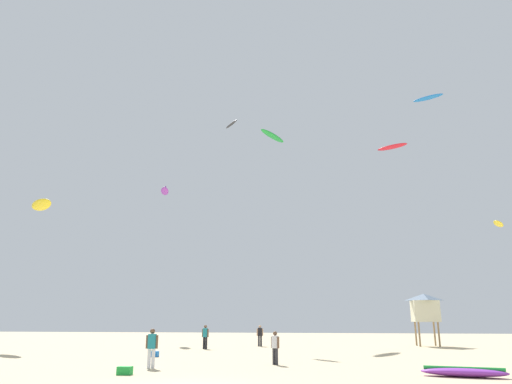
{
  "coord_description": "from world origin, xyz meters",
  "views": [
    {
      "loc": [
        4.54,
        -15.15,
        2.19
      ],
      "look_at": [
        0.0,
        17.69,
        11.11
      ],
      "focal_mm": 32.99,
      "sensor_mm": 36.0,
      "label": 1
    }
  ],
  "objects_px": {
    "kite_aloft_5": "(41,205)",
    "kite_aloft_3": "(498,224)",
    "person_right": "(205,335)",
    "gear_bag": "(125,371)",
    "kite_aloft_0": "(231,124)",
    "kite_aloft_7": "(428,98)",
    "person_foreground": "(152,345)",
    "kite_aloft_1": "(272,136)",
    "lifeguard_tower": "(425,307)",
    "person_midground": "(275,345)",
    "kite_grounded_near": "(464,372)",
    "person_left": "(260,334)",
    "kite_aloft_6": "(165,191)",
    "kite_aloft_4": "(392,147)",
    "cooler_box": "(154,354)"
  },
  "relations": [
    {
      "from": "person_right",
      "to": "kite_aloft_1",
      "type": "bearing_deg",
      "value": -179.26
    },
    {
      "from": "kite_grounded_near",
      "to": "kite_aloft_0",
      "type": "bearing_deg",
      "value": 121.56
    },
    {
      "from": "lifeguard_tower",
      "to": "kite_aloft_4",
      "type": "bearing_deg",
      "value": 86.72
    },
    {
      "from": "kite_grounded_near",
      "to": "kite_aloft_1",
      "type": "xyz_separation_m",
      "value": [
        -10.07,
        27.53,
        21.23
      ]
    },
    {
      "from": "kite_aloft_5",
      "to": "person_left",
      "type": "bearing_deg",
      "value": 10.99
    },
    {
      "from": "kite_aloft_3",
      "to": "kite_aloft_4",
      "type": "relative_size",
      "value": 0.69
    },
    {
      "from": "kite_aloft_5",
      "to": "kite_aloft_7",
      "type": "relative_size",
      "value": 1.1
    },
    {
      "from": "person_foreground",
      "to": "kite_aloft_1",
      "type": "bearing_deg",
      "value": 172.42
    },
    {
      "from": "lifeguard_tower",
      "to": "kite_aloft_6",
      "type": "xyz_separation_m",
      "value": [
        -25.11,
        6.66,
        12.65
      ]
    },
    {
      "from": "kite_aloft_1",
      "to": "kite_aloft_7",
      "type": "relative_size",
      "value": 1.38
    },
    {
      "from": "kite_aloft_7",
      "to": "person_foreground",
      "type": "bearing_deg",
      "value": -125.27
    },
    {
      "from": "kite_aloft_0",
      "to": "cooler_box",
      "type": "bearing_deg",
      "value": -96.51
    },
    {
      "from": "lifeguard_tower",
      "to": "person_midground",
      "type": "bearing_deg",
      "value": -121.81
    },
    {
      "from": "kite_grounded_near",
      "to": "kite_aloft_0",
      "type": "xyz_separation_m",
      "value": [
        -13.6,
        22.14,
        20.54
      ]
    },
    {
      "from": "person_foreground",
      "to": "lifeguard_tower",
      "type": "xyz_separation_m",
      "value": [
        16.12,
        19.72,
        2.04
      ]
    },
    {
      "from": "lifeguard_tower",
      "to": "kite_aloft_4",
      "type": "xyz_separation_m",
      "value": [
        0.85,
        14.89,
        19.55
      ]
    },
    {
      "from": "cooler_box",
      "to": "kite_aloft_5",
      "type": "relative_size",
      "value": 0.15
    },
    {
      "from": "person_midground",
      "to": "cooler_box",
      "type": "height_order",
      "value": "person_midground"
    },
    {
      "from": "person_foreground",
      "to": "kite_aloft_4",
      "type": "distance_m",
      "value": 44.18
    },
    {
      "from": "kite_aloft_0",
      "to": "kite_aloft_7",
      "type": "height_order",
      "value": "kite_aloft_7"
    },
    {
      "from": "person_left",
      "to": "kite_aloft_5",
      "type": "distance_m",
      "value": 21.29
    },
    {
      "from": "kite_aloft_1",
      "to": "kite_aloft_4",
      "type": "xyz_separation_m",
      "value": [
        13.96,
        8.54,
        1.18
      ]
    },
    {
      "from": "kite_grounded_near",
      "to": "kite_aloft_0",
      "type": "distance_m",
      "value": 33.12
    },
    {
      "from": "person_right",
      "to": "gear_bag",
      "type": "xyz_separation_m",
      "value": [
        0.72,
        -16.26,
        -0.84
      ]
    },
    {
      "from": "kite_aloft_5",
      "to": "kite_aloft_3",
      "type": "bearing_deg",
      "value": 3.22
    },
    {
      "from": "kite_aloft_0",
      "to": "kite_grounded_near",
      "type": "bearing_deg",
      "value": -58.44
    },
    {
      "from": "kite_aloft_3",
      "to": "person_foreground",
      "type": "bearing_deg",
      "value": -142.9
    },
    {
      "from": "cooler_box",
      "to": "kite_grounded_near",
      "type": "bearing_deg",
      "value": -27.11
    },
    {
      "from": "kite_grounded_near",
      "to": "kite_aloft_7",
      "type": "bearing_deg",
      "value": 76.48
    },
    {
      "from": "person_left",
      "to": "kite_aloft_4",
      "type": "height_order",
      "value": "kite_aloft_4"
    },
    {
      "from": "person_right",
      "to": "kite_aloft_6",
      "type": "distance_m",
      "value": 21.01
    },
    {
      "from": "person_left",
      "to": "cooler_box",
      "type": "height_order",
      "value": "person_left"
    },
    {
      "from": "person_midground",
      "to": "kite_grounded_near",
      "type": "height_order",
      "value": "person_midground"
    },
    {
      "from": "person_left",
      "to": "kite_aloft_5",
      "type": "bearing_deg",
      "value": -97.85
    },
    {
      "from": "person_foreground",
      "to": "kite_aloft_0",
      "type": "distance_m",
      "value": 28.57
    },
    {
      "from": "kite_aloft_3",
      "to": "kite_aloft_5",
      "type": "xyz_separation_m",
      "value": [
        -36.97,
        -2.08,
        2.23
      ]
    },
    {
      "from": "kite_aloft_5",
      "to": "person_right",
      "type": "bearing_deg",
      "value": -1.53
    },
    {
      "from": "kite_aloft_0",
      "to": "kite_aloft_7",
      "type": "distance_m",
      "value": 23.04
    },
    {
      "from": "kite_aloft_3",
      "to": "kite_aloft_6",
      "type": "relative_size",
      "value": 0.83
    },
    {
      "from": "person_foreground",
      "to": "kite_aloft_6",
      "type": "xyz_separation_m",
      "value": [
        -8.99,
        26.39,
        14.69
      ]
    },
    {
      "from": "lifeguard_tower",
      "to": "kite_aloft_3",
      "type": "bearing_deg",
      "value": -33.17
    },
    {
      "from": "person_left",
      "to": "kite_aloft_1",
      "type": "relative_size",
      "value": 0.36
    },
    {
      "from": "kite_aloft_0",
      "to": "kite_aloft_1",
      "type": "relative_size",
      "value": 0.49
    },
    {
      "from": "person_foreground",
      "to": "gear_bag",
      "type": "bearing_deg",
      "value": -4.88
    },
    {
      "from": "cooler_box",
      "to": "kite_aloft_4",
      "type": "relative_size",
      "value": 0.15
    },
    {
      "from": "person_right",
      "to": "person_foreground",
      "type": "bearing_deg",
      "value": 22.01
    },
    {
      "from": "kite_aloft_7",
      "to": "kite_aloft_1",
      "type": "bearing_deg",
      "value": -171.09
    },
    {
      "from": "kite_aloft_4",
      "to": "kite_aloft_7",
      "type": "height_order",
      "value": "kite_aloft_7"
    },
    {
      "from": "cooler_box",
      "to": "kite_aloft_3",
      "type": "relative_size",
      "value": 0.21
    },
    {
      "from": "person_midground",
      "to": "kite_aloft_4",
      "type": "xyz_separation_m",
      "value": [
        11.56,
        32.15,
        21.68
      ]
    }
  ]
}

